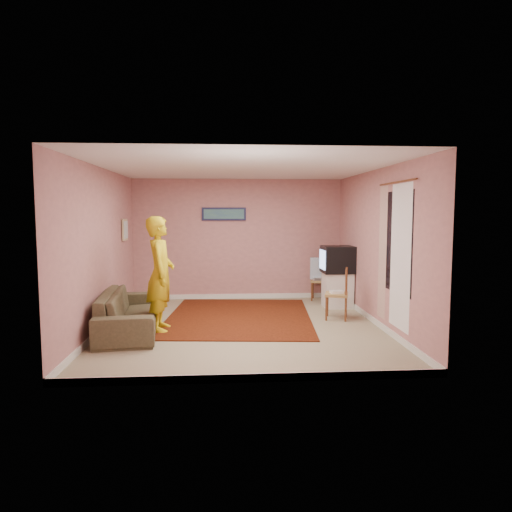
{
  "coord_description": "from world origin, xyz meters",
  "views": [
    {
      "loc": [
        -0.29,
        -7.4,
        1.89
      ],
      "look_at": [
        0.26,
        0.6,
        1.12
      ],
      "focal_mm": 32.0,
      "sensor_mm": 36.0,
      "label": 1
    }
  ],
  "objects": [
    {
      "name": "crt_tv",
      "position": [
        1.94,
        1.44,
        0.96
      ],
      "size": [
        0.63,
        0.56,
        0.53
      ],
      "rotation": [
        0.0,
        0.0,
        0.02
      ],
      "color": "black",
      "rests_on": "tv_cabinet"
    },
    {
      "name": "window",
      "position": [
        2.24,
        -0.9,
        1.45
      ],
      "size": [
        0.01,
        1.1,
        1.5
      ],
      "primitive_type": "cube",
      "color": "black",
      "rests_on": "wall_right"
    },
    {
      "name": "person",
      "position": [
        -1.31,
        -0.14,
        0.91
      ],
      "size": [
        0.47,
        0.68,
        1.83
      ],
      "primitive_type": "imported",
      "rotation": [
        0.0,
        0.0,
        1.62
      ],
      "color": "gold",
      "rests_on": "ground"
    },
    {
      "name": "tv_cabinet",
      "position": [
        1.95,
        1.44,
        0.35
      ],
      "size": [
        0.54,
        0.49,
        0.69
      ],
      "primitive_type": "cube",
      "color": "white",
      "rests_on": "ground"
    },
    {
      "name": "ground",
      "position": [
        0.0,
        0.0,
        0.0
      ],
      "size": [
        5.0,
        5.0,
        0.0
      ],
      "primitive_type": "plane",
      "color": "gray",
      "rests_on": "ground"
    },
    {
      "name": "ceiling",
      "position": [
        0.0,
        0.0,
        2.6
      ],
      "size": [
        4.5,
        5.0,
        0.02
      ],
      "primitive_type": "cube",
      "color": "silver",
      "rests_on": "wall_back"
    },
    {
      "name": "picture_back",
      "position": [
        -0.3,
        2.47,
        1.85
      ],
      "size": [
        0.95,
        0.04,
        0.28
      ],
      "color": "#141739",
      "rests_on": "wall_back"
    },
    {
      "name": "picture_left",
      "position": [
        -2.22,
        1.6,
        1.55
      ],
      "size": [
        0.04,
        0.38,
        0.42
      ],
      "color": "tan",
      "rests_on": "wall_left"
    },
    {
      "name": "baseboard_front",
      "position": [
        0.0,
        -2.49,
        0.05
      ],
      "size": [
        4.5,
        0.02,
        0.1
      ],
      "primitive_type": "cube",
      "color": "silver",
      "rests_on": "ground"
    },
    {
      "name": "curtain_rod",
      "position": [
        2.2,
        -0.9,
        2.32
      ],
      "size": [
        0.02,
        1.4,
        0.02
      ],
      "primitive_type": "cylinder",
      "rotation": [
        1.57,
        0.0,
        0.0
      ],
      "color": "brown",
      "rests_on": "wall_right"
    },
    {
      "name": "wall_right",
      "position": [
        2.25,
        0.0,
        1.3
      ],
      "size": [
        0.02,
        5.0,
        2.6
      ],
      "primitive_type": "cube",
      "color": "tan",
      "rests_on": "ground"
    },
    {
      "name": "dvd_player",
      "position": [
        1.76,
        2.2,
        0.47
      ],
      "size": [
        0.38,
        0.29,
        0.06
      ],
      "primitive_type": "cube",
      "rotation": [
        0.0,
        0.0,
        0.11
      ],
      "color": "silver",
      "rests_on": "chair_a"
    },
    {
      "name": "baseboard_left",
      "position": [
        -2.24,
        0.0,
        0.05
      ],
      "size": [
        0.02,
        5.0,
        0.1
      ],
      "primitive_type": "cube",
      "color": "silver",
      "rests_on": "ground"
    },
    {
      "name": "wall_back",
      "position": [
        0.0,
        2.5,
        1.3
      ],
      "size": [
        4.5,
        0.02,
        2.6
      ],
      "primitive_type": "cube",
      "color": "tan",
      "rests_on": "ground"
    },
    {
      "name": "curtain_sheer",
      "position": [
        2.23,
        -1.05,
        1.25
      ],
      "size": [
        0.01,
        0.75,
        2.1
      ],
      "primitive_type": "cube",
      "color": "white",
      "rests_on": "wall_right"
    },
    {
      "name": "area_rug",
      "position": [
        -0.04,
        0.69,
        0.01
      ],
      "size": [
        2.8,
        3.38,
        0.02
      ],
      "primitive_type": "cube",
      "rotation": [
        0.0,
        0.0,
        -0.09
      ],
      "color": "black",
      "rests_on": "ground"
    },
    {
      "name": "sofa",
      "position": [
        -1.8,
        -0.17,
        0.32
      ],
      "size": [
        1.08,
        2.26,
        0.64
      ],
      "primitive_type": "imported",
      "rotation": [
        0.0,
        0.0,
        1.68
      ],
      "color": "brown",
      "rests_on": "ground"
    },
    {
      "name": "chair_a",
      "position": [
        1.76,
        2.2,
        0.52
      ],
      "size": [
        0.47,
        0.46,
        0.46
      ],
      "rotation": [
        0.0,
        0.0,
        -0.29
      ],
      "color": "tan",
      "rests_on": "ground"
    },
    {
      "name": "wall_left",
      "position": [
        -2.25,
        0.0,
        1.3
      ],
      "size": [
        0.02,
        5.0,
        2.6
      ],
      "primitive_type": "cube",
      "color": "tan",
      "rests_on": "ground"
    },
    {
      "name": "curtain_floral",
      "position": [
        2.21,
        -0.35,
        1.25
      ],
      "size": [
        0.01,
        0.35,
        2.1
      ],
      "primitive_type": "cube",
      "color": "beige",
      "rests_on": "wall_right"
    },
    {
      "name": "wall_front",
      "position": [
        0.0,
        -2.5,
        1.3
      ],
      "size": [
        4.5,
        0.02,
        2.6
      ],
      "primitive_type": "cube",
      "color": "tan",
      "rests_on": "ground"
    },
    {
      "name": "baseboard_back",
      "position": [
        0.0,
        2.49,
        0.05
      ],
      "size": [
        4.5,
        0.02,
        0.1
      ],
      "primitive_type": "cube",
      "color": "silver",
      "rests_on": "ground"
    },
    {
      "name": "baseboard_right",
      "position": [
        2.24,
        0.0,
        0.05
      ],
      "size": [
        0.02,
        5.0,
        0.1
      ],
      "primitive_type": "cube",
      "color": "silver",
      "rests_on": "ground"
    },
    {
      "name": "chair_b",
      "position": [
        1.68,
        0.44,
        0.55
      ],
      "size": [
        0.49,
        0.5,
        0.49
      ],
      "rotation": [
        0.0,
        0.0,
        -1.85
      ],
      "color": "tan",
      "rests_on": "ground"
    },
    {
      "name": "game_console",
      "position": [
        1.68,
        0.44,
        0.49
      ],
      "size": [
        0.23,
        0.18,
        0.05
      ],
      "primitive_type": "cube",
      "rotation": [
        0.0,
        0.0,
        0.09
      ],
      "color": "white",
      "rests_on": "chair_b"
    },
    {
      "name": "blue_throw",
      "position": [
        1.76,
        2.2,
        0.69
      ],
      "size": [
        0.44,
        0.06,
        0.46
      ],
      "primitive_type": "cube",
      "color": "#7CA4CC",
      "rests_on": "chair_a"
    }
  ]
}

